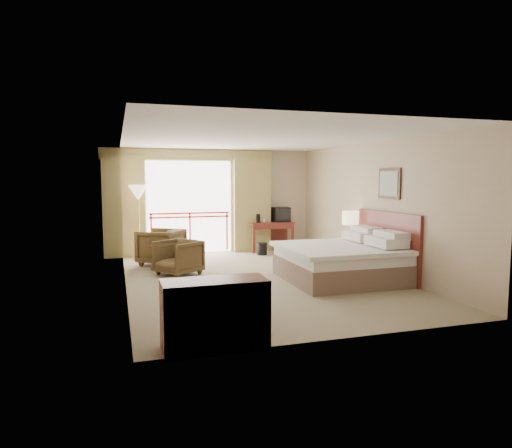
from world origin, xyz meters
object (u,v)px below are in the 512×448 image
object	(u,v)px
nightstand	(351,254)
wastebasket	(262,249)
dresser	(215,314)
bed	(343,261)
desk	(270,228)
armchair_far	(161,264)
floor_lamp	(138,196)
tv	(281,215)
side_table	(159,253)
armchair_near	(179,275)
table_lamp	(350,218)

from	to	relation	value
nightstand	wastebasket	distance (m)	2.52
dresser	wastebasket	bearing A→B (deg)	69.52
bed	desk	size ratio (longest dim) A/B	1.79
nightstand	bed	bearing A→B (deg)	-123.60
desk	armchair_far	world-z (taller)	desk
floor_lamp	dresser	world-z (taller)	floor_lamp
tv	side_table	distance (m)	3.89
armchair_near	side_table	size ratio (longest dim) A/B	1.48
tv	armchair_near	xyz separation A→B (m)	(-3.10, -2.40, -0.97)
table_lamp	dresser	xyz separation A→B (m)	(-3.88, -3.94, -0.67)
armchair_far	side_table	xyz separation A→B (m)	(-0.10, -0.59, 0.36)
wastebasket	bed	bearing A→B (deg)	-79.69
tv	armchair_far	distance (m)	3.65
table_lamp	wastebasket	distance (m)	2.63
tv	dresser	world-z (taller)	tv
nightstand	wastebasket	xyz separation A→B (m)	(-1.38, 2.10, -0.13)
table_lamp	desk	distance (m)	2.90
desk	floor_lamp	size ratio (longest dim) A/B	0.66
dresser	nightstand	bearing A→B (deg)	47.22
bed	armchair_far	world-z (taller)	bed
bed	table_lamp	xyz separation A→B (m)	(0.80, 1.18, 0.70)
wastebasket	floor_lamp	bearing A→B (deg)	175.30
bed	table_lamp	world-z (taller)	table_lamp
bed	tv	bearing A→B (deg)	87.84
nightstand	table_lamp	bearing A→B (deg)	91.50
armchair_far	armchair_near	xyz separation A→B (m)	(0.23, -1.23, 0.00)
floor_lamp	dresser	distance (m)	6.36
armchair_near	dresser	distance (m)	4.20
table_lamp	bed	bearing A→B (deg)	-123.95
table_lamp	side_table	distance (m)	4.23
armchair_near	side_table	xyz separation A→B (m)	(-0.33, 0.65, 0.36)
table_lamp	floor_lamp	bearing A→B (deg)	152.52
armchair_far	side_table	distance (m)	0.70
table_lamp	dresser	bearing A→B (deg)	-134.56
bed	armchair_far	xyz separation A→B (m)	(-3.18, 2.66, -0.38)
armchair_near	armchair_far	bearing A→B (deg)	157.33
bed	nightstand	size ratio (longest dim) A/B	3.64
wastebasket	side_table	size ratio (longest dim) A/B	0.59
floor_lamp	side_table	bearing A→B (deg)	-76.60
dresser	table_lamp	bearing A→B (deg)	47.59
tv	side_table	xyz separation A→B (m)	(-3.42, -1.75, -0.61)
desk	tv	distance (m)	0.48
table_lamp	armchair_near	distance (m)	3.91
nightstand	tv	size ratio (longest dim) A/B	1.32
dresser	side_table	bearing A→B (deg)	94.51
side_table	dresser	world-z (taller)	dresser
wastebasket	armchair_near	distance (m)	2.98
tv	armchair_near	world-z (taller)	tv
nightstand	tv	distance (m)	2.85
desk	armchair_far	size ratio (longest dim) A/B	1.33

